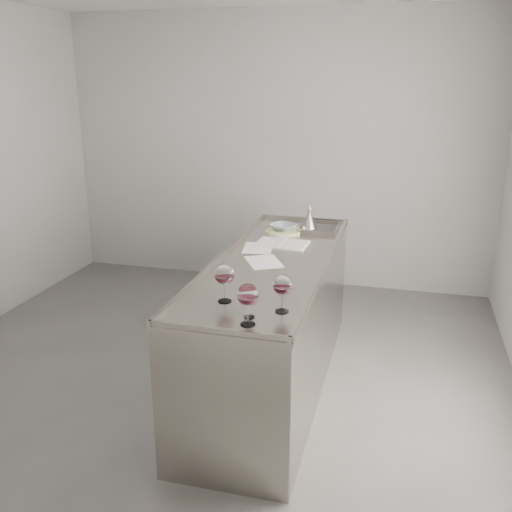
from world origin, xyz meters
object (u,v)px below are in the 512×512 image
(ceramic_bowl, at_px, (283,227))
(wine_glass_left, at_px, (224,275))
(counter, at_px, (272,323))
(wine_funnel, at_px, (309,221))
(wine_glass_right, at_px, (282,286))
(wine_glass_small, at_px, (249,299))
(notebook, at_px, (282,243))
(wine_glass_middle, at_px, (248,296))

(ceramic_bowl, bearing_deg, wine_glass_left, -90.22)
(counter, xyz_separation_m, wine_funnel, (0.09, 0.94, 0.53))
(wine_glass_right, relative_size, wine_glass_small, 1.40)
(counter, relative_size, wine_glass_small, 16.10)
(wine_glass_right, height_order, ceramic_bowl, wine_glass_right)
(counter, height_order, wine_glass_right, wine_glass_right)
(counter, distance_m, wine_funnel, 1.09)
(wine_glass_small, relative_size, ceramic_bowl, 0.75)
(wine_glass_left, height_order, notebook, wine_glass_left)
(wine_glass_middle, bearing_deg, ceramic_bowl, 96.47)
(ceramic_bowl, xyz_separation_m, wine_funnel, (0.18, 0.19, 0.02))
(wine_glass_left, xyz_separation_m, ceramic_bowl, (0.01, 1.53, -0.11))
(wine_glass_small, xyz_separation_m, wine_funnel, (-0.01, 1.90, -0.04))
(wine_glass_middle, xyz_separation_m, wine_funnel, (-0.03, 1.99, -0.09))
(notebook, bearing_deg, wine_glass_left, -89.66)
(counter, relative_size, wine_glass_middle, 10.92)
(counter, height_order, notebook, counter)
(notebook, xyz_separation_m, wine_funnel, (0.12, 0.52, 0.06))
(wine_glass_left, height_order, wine_funnel, wine_glass_left)
(wine_glass_middle, xyz_separation_m, ceramic_bowl, (-0.20, 1.80, -0.11))
(wine_glass_left, distance_m, wine_funnel, 1.74)
(wine_glass_left, relative_size, wine_glass_middle, 1.00)
(wine_glass_middle, xyz_separation_m, notebook, (-0.14, 1.47, -0.15))
(wine_glass_right, height_order, notebook, wine_glass_right)
(ceramic_bowl, bearing_deg, wine_funnel, 46.56)
(notebook, distance_m, ceramic_bowl, 0.34)
(wine_glass_right, bearing_deg, wine_funnel, 95.12)
(counter, height_order, wine_funnel, wine_funnel)
(wine_funnel, bearing_deg, wine_glass_middle, -89.26)
(notebook, bearing_deg, wine_glass_right, -74.06)
(wine_glass_right, xyz_separation_m, ceramic_bowl, (-0.34, 1.60, -0.10))
(wine_glass_left, bearing_deg, wine_glass_small, -42.95)
(wine_glass_small, height_order, notebook, wine_glass_small)
(notebook, relative_size, wine_funnel, 1.93)
(wine_glass_middle, bearing_deg, counter, 96.16)
(wine_glass_small, distance_m, ceramic_bowl, 1.73)
(ceramic_bowl, bearing_deg, wine_glass_small, -83.77)
(ceramic_bowl, bearing_deg, counter, -83.10)
(wine_glass_middle, height_order, notebook, wine_glass_middle)
(wine_glass_small, distance_m, notebook, 1.39)
(wine_glass_right, bearing_deg, wine_glass_middle, -122.92)
(wine_glass_small, bearing_deg, notebook, 95.20)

